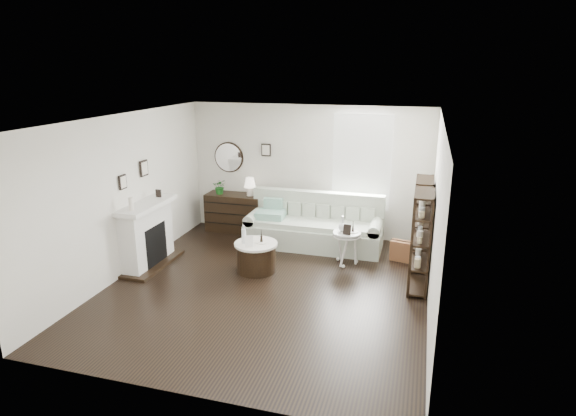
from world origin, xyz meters
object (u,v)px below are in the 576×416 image
(sofa, at_px, (314,229))
(pedestal_table, at_px, (347,235))
(drum_table, at_px, (256,257))
(dresser, at_px, (235,212))

(sofa, bearing_deg, pedestal_table, -45.49)
(sofa, bearing_deg, drum_table, -114.58)
(dresser, bearing_deg, drum_table, -58.67)
(dresser, bearing_deg, pedestal_table, -24.17)
(pedestal_table, bearing_deg, sofa, 134.51)
(dresser, bearing_deg, sofa, -11.92)
(drum_table, height_order, pedestal_table, pedestal_table)
(dresser, distance_m, drum_table, 2.22)
(dresser, relative_size, pedestal_table, 1.99)
(pedestal_table, bearing_deg, drum_table, -153.69)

